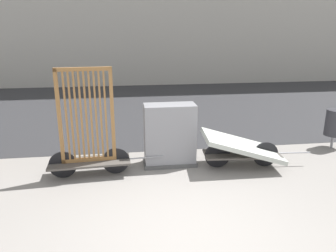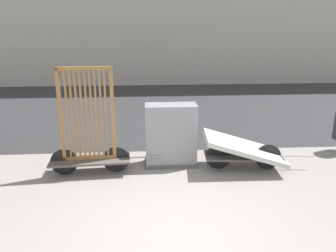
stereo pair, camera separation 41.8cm
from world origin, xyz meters
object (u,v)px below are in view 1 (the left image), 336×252
object	(u,v)px
bike_cart_with_bedframe	(88,140)
bike_cart_with_mattress	(242,148)
utility_cabinet	(170,137)
trash_bin	(335,123)

from	to	relation	value
bike_cart_with_bedframe	bike_cart_with_mattress	size ratio (longest dim) A/B	0.98
utility_cabinet	trash_bin	distance (m)	4.17
trash_bin	bike_cart_with_mattress	bearing A→B (deg)	-163.02
utility_cabinet	trash_bin	bearing A→B (deg)	6.34
bike_cart_with_bedframe	trash_bin	distance (m)	5.86
bike_cart_with_bedframe	trash_bin	xyz separation A→B (m)	(5.81, 0.80, -0.12)
utility_cabinet	bike_cart_with_bedframe	bearing A→B (deg)	-168.35
trash_bin	utility_cabinet	bearing A→B (deg)	-173.66
bike_cart_with_mattress	trash_bin	distance (m)	2.76
utility_cabinet	trash_bin	size ratio (longest dim) A/B	1.38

